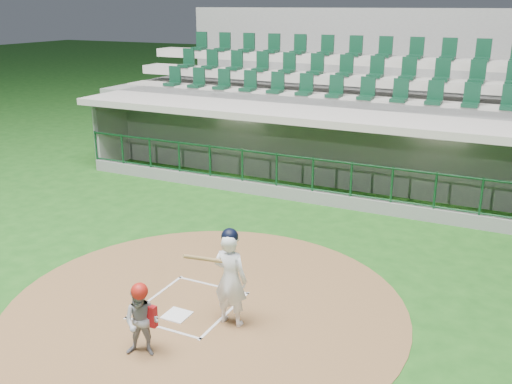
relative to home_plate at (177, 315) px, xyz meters
The scene contains 8 objects.
ground 0.70m from the home_plate, 90.00° to the left, with size 120.00×120.00×0.00m, color #194D16.
dirt_circle 0.58m from the home_plate, 59.04° to the left, with size 7.20×7.20×0.01m, color brown.
home_plate is the anchor object (origin of this frame).
batter_box_chalk 0.40m from the home_plate, 90.00° to the left, with size 1.55×1.80×0.01m.
dugout_structure 8.56m from the home_plate, 89.89° to the left, with size 16.40×3.70×3.00m.
seating_deck 11.69m from the home_plate, 90.00° to the left, with size 17.00×6.72×5.15m.
batter 1.31m from the home_plate, 12.27° to the left, with size 0.84×0.85×1.74m.
catcher 1.34m from the home_plate, 81.47° to the right, with size 0.67×0.59×1.22m.
Camera 1 is at (5.09, -7.98, 5.19)m, focal length 40.00 mm.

